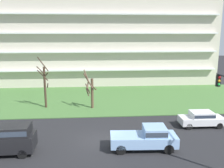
{
  "coord_description": "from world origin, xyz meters",
  "views": [
    {
      "loc": [
        -0.36,
        -20.45,
        9.39
      ],
      "look_at": [
        1.65,
        6.0,
        3.85
      ],
      "focal_mm": 39.27,
      "sensor_mm": 36.0,
      "label": 1
    }
  ],
  "objects_px": {
    "tree_left": "(45,84)",
    "sedan_white_center_right": "(201,118)",
    "tree_center": "(91,91)",
    "pickup_blue_near_left": "(146,137)",
    "van_black_center_left": "(0,137)"
  },
  "relations": [
    {
      "from": "tree_left",
      "to": "van_black_center_left",
      "type": "distance_m",
      "value": 12.25
    },
    {
      "from": "tree_center",
      "to": "sedan_white_center_right",
      "type": "xyz_separation_m",
      "value": [
        11.28,
        -6.89,
        -1.48
      ]
    },
    {
      "from": "sedan_white_center_right",
      "to": "pickup_blue_near_left",
      "type": "bearing_deg",
      "value": 34.84
    },
    {
      "from": "van_black_center_left",
      "to": "tree_left",
      "type": "bearing_deg",
      "value": 83.0
    },
    {
      "from": "tree_center",
      "to": "pickup_blue_near_left",
      "type": "distance_m",
      "value": 12.37
    },
    {
      "from": "tree_center",
      "to": "sedan_white_center_right",
      "type": "distance_m",
      "value": 13.3
    },
    {
      "from": "van_black_center_left",
      "to": "tree_center",
      "type": "bearing_deg",
      "value": 57.25
    },
    {
      "from": "tree_left",
      "to": "pickup_blue_near_left",
      "type": "distance_m",
      "value": 16.06
    },
    {
      "from": "tree_left",
      "to": "sedan_white_center_right",
      "type": "height_order",
      "value": "tree_left"
    },
    {
      "from": "sedan_white_center_right",
      "to": "tree_left",
      "type": "bearing_deg",
      "value": -23.18
    },
    {
      "from": "van_black_center_left",
      "to": "sedan_white_center_right",
      "type": "xyz_separation_m",
      "value": [
        18.25,
        4.5,
        -0.52
      ]
    },
    {
      "from": "tree_left",
      "to": "tree_center",
      "type": "relative_size",
      "value": 1.32
    },
    {
      "from": "van_black_center_left",
      "to": "sedan_white_center_right",
      "type": "distance_m",
      "value": 18.8
    },
    {
      "from": "tree_left",
      "to": "pickup_blue_near_left",
      "type": "bearing_deg",
      "value": -49.39
    },
    {
      "from": "tree_left",
      "to": "tree_center",
      "type": "height_order",
      "value": "tree_left"
    }
  ]
}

